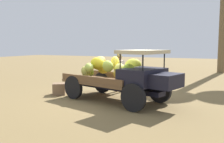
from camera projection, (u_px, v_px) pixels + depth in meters
ground_plane at (111, 98)px, 9.62m from camera, size 60.00×60.00×0.00m
truck at (123, 76)px, 8.95m from camera, size 4.66×2.72×1.88m
farmer at (119, 70)px, 10.84m from camera, size 0.53×0.46×1.67m
wooden_crate at (59, 89)px, 10.33m from camera, size 0.69×0.70×0.47m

